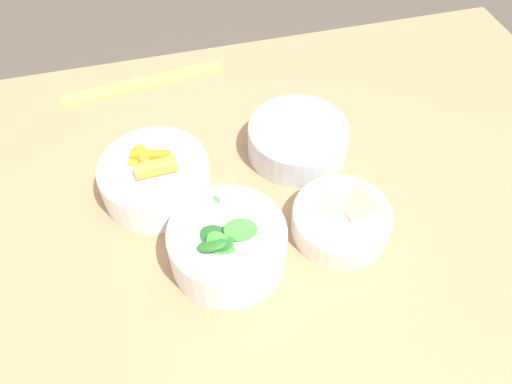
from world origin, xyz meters
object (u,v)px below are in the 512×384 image
object	(u,v)px
bowl_beans_hotdog	(298,140)
ruler	(143,83)
bowl_greens	(228,243)
bowl_cookies	(341,219)
bowl_carrots	(155,176)

from	to	relation	value
bowl_beans_hotdog	ruler	bearing A→B (deg)	132.92
bowl_greens	ruler	size ratio (longest dim) A/B	0.52
bowl_greens	ruler	world-z (taller)	bowl_greens
ruler	bowl_cookies	bearing A→B (deg)	-59.65
bowl_greens	ruler	bearing A→B (deg)	99.81
bowl_carrots	bowl_cookies	size ratio (longest dim) A/B	1.16
bowl_greens	bowl_beans_hotdog	size ratio (longest dim) A/B	0.99
bowl_greens	ruler	xyz separation A→B (m)	(-0.07, 0.41, -0.04)
bowl_beans_hotdog	bowl_cookies	bearing A→B (deg)	-85.50
bowl_beans_hotdog	bowl_cookies	world-z (taller)	bowl_beans_hotdog
bowl_beans_hotdog	bowl_cookies	xyz separation A→B (m)	(0.01, -0.16, -0.00)
bowl_greens	bowl_beans_hotdog	world-z (taller)	bowl_greens
bowl_cookies	ruler	distance (m)	0.46
bowl_carrots	bowl_beans_hotdog	xyz separation A→B (m)	(0.23, 0.03, -0.01)
bowl_carrots	bowl_greens	size ratio (longest dim) A/B	1.03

